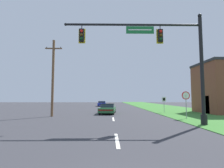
{
  "coord_description": "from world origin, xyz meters",
  "views": [
    {
      "loc": [
        -0.33,
        -2.12,
        1.91
      ],
      "look_at": [
        0.0,
        23.22,
        3.97
      ],
      "focal_mm": 28.0,
      "sensor_mm": 36.0,
      "label": 1
    }
  ],
  "objects": [
    {
      "name": "signal_mast",
      "position": [
        3.91,
        10.38,
        5.04
      ],
      "size": [
        10.32,
        0.47,
        8.18
      ],
      "color": "black",
      "rests_on": "grass_verge_right"
    },
    {
      "name": "route_sign_post",
      "position": [
        6.8,
        20.79,
        1.53
      ],
      "size": [
        0.55,
        0.06,
        2.03
      ],
      "color": "gray",
      "rests_on": "grass_verge_right"
    },
    {
      "name": "utility_pole_near",
      "position": [
        -6.38,
        16.36,
        4.23
      ],
      "size": [
        1.8,
        0.26,
        8.15
      ],
      "color": "brown",
      "rests_on": "ground"
    },
    {
      "name": "car_ahead",
      "position": [
        -0.58,
        19.93,
        0.61
      ],
      "size": [
        2.21,
        4.74,
        1.19
      ],
      "color": "black",
      "rests_on": "ground"
    },
    {
      "name": "grass_verge_right",
      "position": [
        10.5,
        30.0,
        0.02
      ],
      "size": [
        10.0,
        110.0,
        0.04
      ],
      "color": "#38752D",
      "rests_on": "ground"
    },
    {
      "name": "stop_sign",
      "position": [
        6.81,
        14.18,
        1.86
      ],
      "size": [
        0.76,
        0.07,
        2.5
      ],
      "color": "gray",
      "rests_on": "grass_verge_right"
    },
    {
      "name": "road_center_line",
      "position": [
        0.0,
        22.0,
        0.01
      ],
      "size": [
        0.16,
        34.8,
        0.01
      ],
      "color": "silver",
      "rests_on": "ground"
    },
    {
      "name": "far_car",
      "position": [
        -2.18,
        39.59,
        0.6
      ],
      "size": [
        1.82,
        4.44,
        1.19
      ],
      "color": "black",
      "rests_on": "ground"
    }
  ]
}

